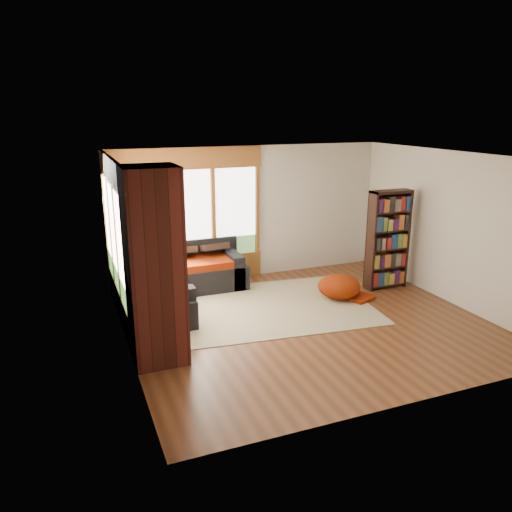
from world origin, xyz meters
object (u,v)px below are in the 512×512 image
object	(u,v)px
bookshelf	(388,240)
dog_brindle	(160,274)
pouf	(339,286)
dog_tan	(158,257)
area_rug	(274,306)
sectional_sofa	(162,286)
brick_chimney	(155,267)

from	to	relation	value
bookshelf	dog_brindle	distance (m)	4.23
pouf	dog_brindle	world-z (taller)	dog_brindle
dog_tan	area_rug	bearing A→B (deg)	-46.60
sectional_sofa	dog_brindle	size ratio (longest dim) A/B	2.64
bookshelf	dog_brindle	bearing A→B (deg)	178.03
bookshelf	area_rug	bearing A→B (deg)	-176.90
pouf	dog_tan	distance (m)	3.27
sectional_sofa	bookshelf	xyz separation A→B (m)	(4.09, -0.79, 0.63)
area_rug	bookshelf	bearing A→B (deg)	3.10
brick_chimney	bookshelf	size ratio (longest dim) A/B	1.40
sectional_sofa	dog_tan	size ratio (longest dim) A/B	2.40
brick_chimney	area_rug	size ratio (longest dim) A/B	0.80
area_rug	pouf	size ratio (longest dim) A/B	4.23
dog_brindle	area_rug	bearing A→B (deg)	-120.72
sectional_sofa	dog_brindle	distance (m)	0.79
brick_chimney	dog_brindle	size ratio (longest dim) A/B	3.12
area_rug	dog_brindle	size ratio (longest dim) A/B	3.89
brick_chimney	dog_tan	size ratio (longest dim) A/B	2.84
pouf	dog_brindle	xyz separation A→B (m)	(-3.13, 0.30, 0.52)
dog_tan	dog_brindle	world-z (taller)	dog_tan
bookshelf	dog_brindle	world-z (taller)	bookshelf
sectional_sofa	dog_tan	xyz separation A→B (m)	(0.00, 0.22, 0.47)
brick_chimney	bookshelf	bearing A→B (deg)	15.46
bookshelf	dog_tan	size ratio (longest dim) A/B	2.02
area_rug	dog_tan	distance (m)	2.21
brick_chimney	dog_brindle	bearing A→B (deg)	77.17
sectional_sofa	area_rug	size ratio (longest dim) A/B	0.68
pouf	sectional_sofa	bearing A→B (deg)	162.50
brick_chimney	sectional_sofa	distance (m)	2.32
sectional_sofa	bookshelf	size ratio (longest dim) A/B	1.19
area_rug	dog_brindle	distance (m)	2.03
area_rug	dog_brindle	bearing A→B (deg)	171.69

